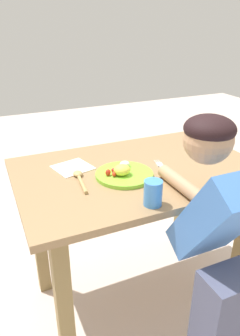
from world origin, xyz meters
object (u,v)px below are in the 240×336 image
object	(u,v)px
fork	(163,169)
drinking_cup	(153,193)
person	(217,264)
spoon	(80,178)
plate	(124,173)

from	to	relation	value
fork	drinking_cup	size ratio (longest dim) A/B	2.07
fork	person	distance (m)	0.47
fork	spoon	xyz separation A→B (m)	(-0.36, 0.05, 0.01)
person	spoon	bearing A→B (deg)	123.94
plate	person	size ratio (longest dim) A/B	0.22
drinking_cup	fork	bearing A→B (deg)	51.71
spoon	fork	bearing A→B (deg)	-92.38
plate	person	xyz separation A→B (m)	(0.15, -0.44, -0.18)
person	fork	bearing A→B (deg)	85.43
plate	fork	distance (m)	0.19
fork	person	size ratio (longest dim) A/B	0.18
fork	drinking_cup	bearing A→B (deg)	153.57
fork	drinking_cup	xyz separation A→B (m)	(-0.19, -0.24, 0.04)
fork	person	bearing A→B (deg)	-172.71
person	drinking_cup	bearing A→B (deg)	127.01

